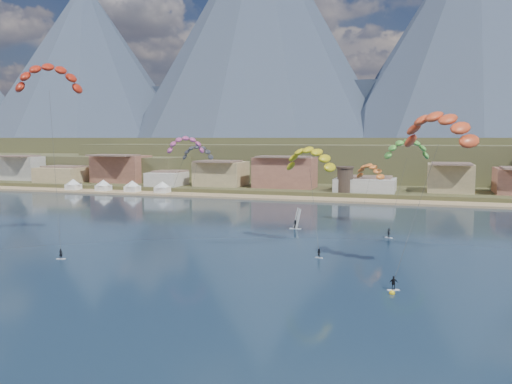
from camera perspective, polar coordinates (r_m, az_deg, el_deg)
ground at (r=70.19m, az=-8.03°, el=-10.74°), size 2400.00×2400.00×0.00m
beach at (r=170.29m, az=7.51°, el=-0.83°), size 2200.00×12.00×0.90m
land at (r=621.61m, az=14.84°, el=3.84°), size 2200.00×900.00×4.00m
foothills at (r=293.35m, az=16.20°, el=3.51°), size 940.00×210.00×18.00m
mountain_ridge at (r=894.87m, az=14.97°, el=14.06°), size 2060.00×480.00×400.00m
town at (r=195.65m, az=-3.25°, el=2.35°), size 400.00×24.00×12.00m
watchtower at (r=176.80m, az=9.59°, el=1.38°), size 5.82×5.82×8.60m
beach_tents at (r=197.85m, az=-14.78°, el=0.96°), size 43.40×6.40×5.00m
kitesurfer_red at (r=105.49m, az=-21.49°, el=11.77°), size 16.08×15.84×35.08m
kitesurfer_yellow at (r=96.99m, az=5.86°, el=3.95°), size 10.83×13.16×20.01m
kitesurfer_orange at (r=80.98m, az=19.15°, el=6.92°), size 12.48×16.88×25.66m
kitesurfer_green at (r=122.51m, az=15.99°, el=4.75°), size 10.90×18.91×22.87m
distant_kite_pink at (r=127.85m, az=-7.61°, el=5.39°), size 9.83×7.67×21.85m
distant_kite_dark at (r=132.97m, az=-6.33°, el=4.53°), size 8.54×6.08×19.64m
distant_kite_orange at (r=124.96m, az=12.22°, el=2.47°), size 8.11×7.72×15.82m
windsurfer at (r=116.54m, az=4.35°, el=-3.30°), size 2.62×2.85×4.56m
buoy at (r=71.17m, az=14.48°, el=-10.52°), size 0.75×0.75×0.75m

